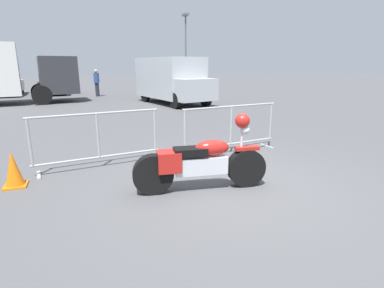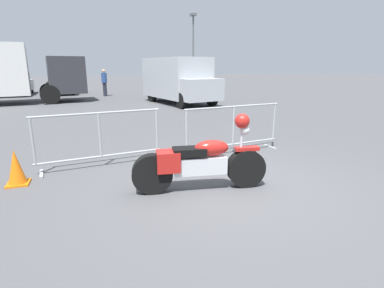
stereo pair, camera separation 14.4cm
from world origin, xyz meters
TOP-DOWN VIEW (x-y plane):
  - ground_plane at (0.00, 0.00)m, footprint 120.00×120.00m
  - motorcycle at (-0.55, 0.12)m, footprint 2.12×0.51m
  - crowd_barrier_near at (-1.97, 1.82)m, footprint 2.38×0.70m
  - crowd_barrier_far at (0.87, 1.82)m, footprint 2.38×0.70m
  - delivery_van at (2.33, 11.07)m, footprint 2.98×5.30m
  - parked_car_silver at (-6.63, 18.98)m, footprint 1.84×4.26m
  - parked_car_black at (-3.77, 19.00)m, footprint 1.76×4.09m
  - pedestrian at (-1.05, 16.32)m, footprint 0.36×0.36m
  - planter_island at (3.60, 16.53)m, footprint 4.27×4.27m
  - traffic_cone at (-3.34, 1.31)m, footprint 0.34×0.34m
  - street_lamp at (5.83, 18.70)m, footprint 0.36×0.70m

SIDE VIEW (x-z plane):
  - ground_plane at x=0.00m, z-range 0.00..0.00m
  - planter_island at x=3.60m, z-range -0.23..0.78m
  - traffic_cone at x=-3.34m, z-range -0.01..0.58m
  - motorcycle at x=-0.55m, z-range -0.14..1.06m
  - crowd_barrier_near at x=-1.97m, z-range 0.02..1.09m
  - crowd_barrier_far at x=0.87m, z-range 0.02..1.09m
  - parked_car_black at x=-3.77m, z-range 0.01..1.38m
  - parked_car_silver at x=-6.63m, z-range 0.01..1.44m
  - pedestrian at x=-1.05m, z-range 0.07..1.76m
  - delivery_van at x=2.33m, z-range 0.09..2.40m
  - street_lamp at x=5.83m, z-range 0.87..6.55m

